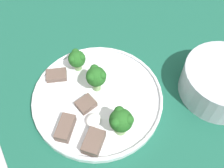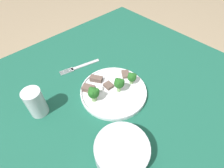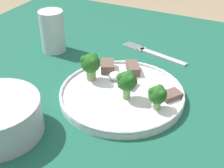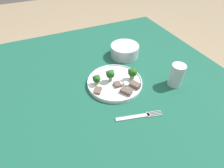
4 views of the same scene
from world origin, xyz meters
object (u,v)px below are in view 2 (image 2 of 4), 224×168
(cream_bowl, at_px, (122,152))
(drinking_glass, at_px, (36,103))
(dinner_plate, at_px, (113,91))
(fork, at_px, (80,66))

(cream_bowl, bearing_deg, drinking_glass, 18.09)
(dinner_plate, bearing_deg, fork, 1.26)
(fork, height_order, drinking_glass, drinking_glass)
(dinner_plate, relative_size, drinking_glass, 2.38)
(fork, relative_size, cream_bowl, 1.19)
(dinner_plate, relative_size, fork, 1.38)
(dinner_plate, bearing_deg, drinking_glass, 65.05)
(dinner_plate, distance_m, fork, 0.20)
(fork, bearing_deg, cream_bowl, 160.19)
(fork, bearing_deg, dinner_plate, -178.74)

